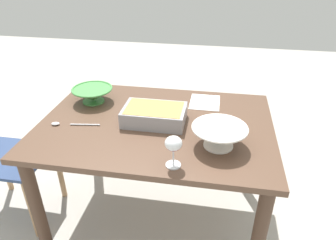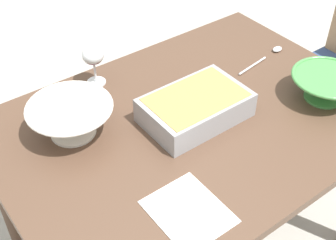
% 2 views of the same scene
% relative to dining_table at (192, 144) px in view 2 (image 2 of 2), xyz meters
% --- Properties ---
extents(dining_table, '(1.26, 0.90, 0.72)m').
position_rel_dining_table_xyz_m(dining_table, '(0.00, 0.00, 0.00)').
color(dining_table, brown).
rests_on(dining_table, ground_plane).
extents(wine_glass, '(0.08, 0.08, 0.15)m').
position_rel_dining_table_xyz_m(wine_glass, '(-0.15, 0.36, 0.22)').
color(wine_glass, white).
rests_on(wine_glass, dining_table).
extents(casserole_dish, '(0.33, 0.21, 0.09)m').
position_rel_dining_table_xyz_m(casserole_dish, '(0.01, -0.00, 0.16)').
color(casserole_dish, '#99999E').
rests_on(casserole_dish, dining_table).
extents(mixing_bowl, '(0.25, 0.25, 0.09)m').
position_rel_dining_table_xyz_m(mixing_bowl, '(0.43, -0.18, 0.16)').
color(mixing_bowl, '#4C994C').
rests_on(mixing_bowl, dining_table).
extents(small_bowl, '(0.27, 0.27, 0.11)m').
position_rel_dining_table_xyz_m(small_bowl, '(-0.34, 0.17, 0.17)').
color(small_bowl, white).
rests_on(small_bowl, dining_table).
extents(serving_spoon, '(0.26, 0.06, 0.01)m').
position_rel_dining_table_xyz_m(serving_spoon, '(0.47, 0.11, 0.12)').
color(serving_spoon, silver).
rests_on(serving_spoon, dining_table).
extents(napkin, '(0.18, 0.21, 0.00)m').
position_rel_dining_table_xyz_m(napkin, '(-0.25, -0.29, 0.11)').
color(napkin, white).
rests_on(napkin, dining_table).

